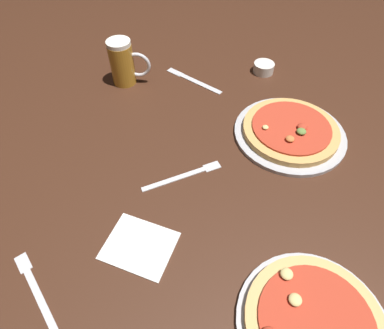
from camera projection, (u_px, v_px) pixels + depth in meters
The scene contains 9 objects.
ground_plane at pixel (192, 173), 0.88m from camera, with size 2.40×2.40×0.03m, color #3D2114.
pizza_plate_near at pixel (314, 324), 0.61m from camera, with size 0.29×0.29×0.05m.
pizza_plate_far at pixel (290, 131), 0.95m from camera, with size 0.32×0.32×0.05m.
beer_mug_dark at pixel (123, 63), 1.08m from camera, with size 0.14×0.08×0.15m.
ramekin_sauce at pixel (264, 68), 1.16m from camera, with size 0.07×0.07×0.03m, color silver.
napkin_folded at pixel (139, 245), 0.72m from camera, with size 0.15×0.12×0.01m, color white.
fork_left at pixel (184, 175), 0.86m from camera, with size 0.21×0.11×0.01m.
knife_right at pixel (193, 80), 1.13m from camera, with size 0.19×0.15×0.01m.
fork_spare at pixel (35, 289), 0.66m from camera, with size 0.14×0.17×0.01m.
Camera 1 is at (0.01, -0.56, 0.67)m, focal length 30.68 mm.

